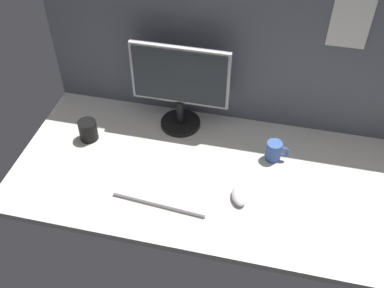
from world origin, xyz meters
TOP-DOWN VIEW (x-y plane):
  - ground_plane at (0.00, 0.00)cm, footprint 180.00×80.00cm
  - cubicle_wall_back at (0.06, 37.49)cm, footprint 180.00×5.50cm
  - monitor at (-28.33, 25.12)cm, footprint 42.45×18.00cm
  - keyboard at (-24.52, -17.16)cm, footprint 37.90×15.83cm
  - mouse at (4.30, -12.98)cm, footprint 8.47×10.92cm
  - mug_black_travel at (-65.30, 6.65)cm, footprint 7.94×7.94cm
  - mug_ceramic_blue at (15.02, 12.30)cm, footprint 9.66×6.44cm

SIDE VIEW (x-z plane):
  - ground_plane at x=0.00cm, z-range -3.00..0.00cm
  - keyboard at x=-24.52cm, z-range 0.00..2.00cm
  - mouse at x=4.30cm, z-range 0.00..3.40cm
  - mug_ceramic_blue at x=15.02cm, z-range 0.03..8.74cm
  - mug_black_travel at x=-65.30cm, z-range 0.00..9.31cm
  - monitor at x=-28.33cm, z-range 2.22..42.43cm
  - cubicle_wall_back at x=0.06cm, z-range 0.03..69.13cm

